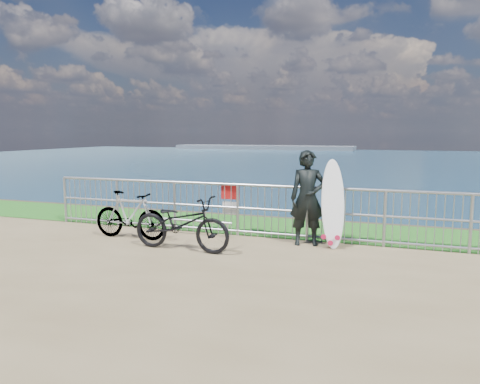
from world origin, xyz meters
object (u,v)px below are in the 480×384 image
at_px(surfer, 308,198).
at_px(surfboard, 333,207).
at_px(bicycle_near, 181,223).
at_px(bicycle_far, 130,215).

relative_size(surfer, surfboard, 1.09).
bearing_deg(bicycle_near, surfer, -57.58).
bearing_deg(bicycle_near, surfboard, -63.25).
bearing_deg(bicycle_far, surfer, -78.22).
distance_m(surfboard, bicycle_far, 4.13).
distance_m(surfer, bicycle_far, 3.66).
xyz_separation_m(surfboard, bicycle_far, (-4.07, -0.67, -0.29)).
relative_size(surfer, bicycle_near, 0.95).
height_order(surfer, bicycle_far, surfer).
distance_m(surfer, surfboard, 0.52).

